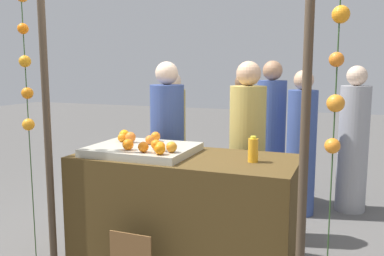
{
  "coord_description": "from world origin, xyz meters",
  "views": [
    {
      "loc": [
        1.2,
        -2.97,
        1.58
      ],
      "look_at": [
        0.0,
        0.15,
        1.09
      ],
      "focal_mm": 39.16,
      "sensor_mm": 36.0,
      "label": 1
    }
  ],
  "objects_px": {
    "orange_1": "(128,144)",
    "vendor_left": "(167,152)",
    "orange_0": "(160,146)",
    "vendor_right": "(247,158)",
    "juice_bottle": "(253,150)",
    "stall_counter": "(185,210)"
  },
  "relations": [
    {
      "from": "orange_1",
      "to": "vendor_left",
      "type": "height_order",
      "value": "vendor_left"
    },
    {
      "from": "orange_0",
      "to": "vendor_right",
      "type": "relative_size",
      "value": 0.05
    },
    {
      "from": "vendor_left",
      "to": "orange_0",
      "type": "bearing_deg",
      "value": -68.87
    },
    {
      "from": "orange_1",
      "to": "vendor_right",
      "type": "bearing_deg",
      "value": 51.71
    },
    {
      "from": "orange_1",
      "to": "juice_bottle",
      "type": "height_order",
      "value": "juice_bottle"
    },
    {
      "from": "orange_1",
      "to": "vendor_right",
      "type": "relative_size",
      "value": 0.05
    },
    {
      "from": "vendor_right",
      "to": "orange_1",
      "type": "bearing_deg",
      "value": -128.29
    },
    {
      "from": "vendor_left",
      "to": "vendor_right",
      "type": "bearing_deg",
      "value": 1.26
    },
    {
      "from": "orange_1",
      "to": "juice_bottle",
      "type": "relative_size",
      "value": 0.45
    },
    {
      "from": "stall_counter",
      "to": "orange_1",
      "type": "bearing_deg",
      "value": -150.41
    },
    {
      "from": "stall_counter",
      "to": "juice_bottle",
      "type": "relative_size",
      "value": 9.01
    },
    {
      "from": "orange_1",
      "to": "vendor_left",
      "type": "xyz_separation_m",
      "value": [
        -0.07,
        0.89,
        -0.23
      ]
    },
    {
      "from": "orange_0",
      "to": "vendor_left",
      "type": "relative_size",
      "value": 0.05
    },
    {
      "from": "orange_0",
      "to": "orange_1",
      "type": "relative_size",
      "value": 0.86
    },
    {
      "from": "orange_0",
      "to": "juice_bottle",
      "type": "relative_size",
      "value": 0.38
    },
    {
      "from": "vendor_left",
      "to": "orange_1",
      "type": "bearing_deg",
      "value": -85.24
    },
    {
      "from": "stall_counter",
      "to": "orange_0",
      "type": "bearing_deg",
      "value": -128.02
    },
    {
      "from": "vendor_left",
      "to": "stall_counter",
      "type": "bearing_deg",
      "value": -55.69
    },
    {
      "from": "orange_1",
      "to": "vendor_right",
      "type": "height_order",
      "value": "vendor_right"
    },
    {
      "from": "orange_0",
      "to": "juice_bottle",
      "type": "distance_m",
      "value": 0.69
    },
    {
      "from": "orange_0",
      "to": "juice_bottle",
      "type": "bearing_deg",
      "value": 12.76
    },
    {
      "from": "juice_bottle",
      "to": "orange_1",
      "type": "bearing_deg",
      "value": -167.76
    }
  ]
}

